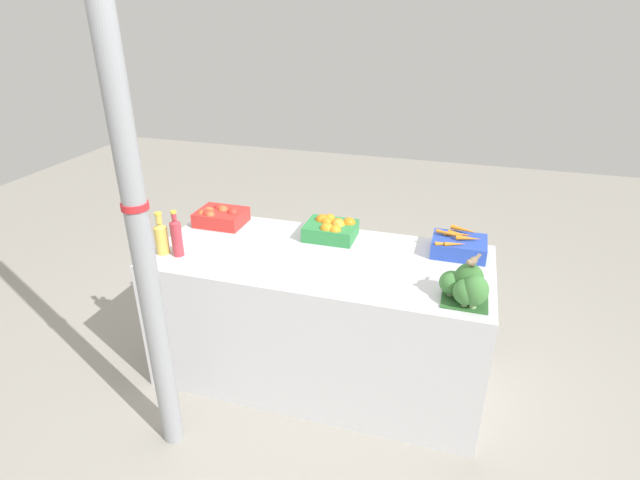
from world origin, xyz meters
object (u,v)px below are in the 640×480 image
object	(u,v)px
support_pole	(138,223)
broccoli_pile	(466,286)
carrot_crate	(459,245)
juice_bottle_golden	(161,237)
apple_crate	(220,216)
sparrow_bird	(472,261)
orange_crate	(331,228)
juice_bottle_ruby	(177,237)

from	to	relation	value
support_pole	broccoli_pile	distance (m)	1.53
carrot_crate	juice_bottle_golden	size ratio (longest dim) A/B	1.21
apple_crate	carrot_crate	world-z (taller)	carrot_crate
apple_crate	sparrow_bird	distance (m)	1.66
support_pole	sparrow_bird	xyz separation A→B (m)	(1.43, 0.49, -0.22)
apple_crate	carrot_crate	bearing A→B (deg)	0.31
orange_crate	juice_bottle_ruby	world-z (taller)	juice_bottle_ruby
broccoli_pile	juice_bottle_golden	world-z (taller)	juice_bottle_golden
apple_crate	orange_crate	xyz separation A→B (m)	(0.75, 0.01, 0.00)
juice_bottle_golden	juice_bottle_ruby	distance (m)	0.10
apple_crate	orange_crate	distance (m)	0.75
support_pole	orange_crate	size ratio (longest dim) A/B	8.38
broccoli_pile	apple_crate	bearing A→B (deg)	161.59
orange_crate	juice_bottle_ruby	distance (m)	0.91
orange_crate	carrot_crate	distance (m)	0.76
juice_bottle_golden	orange_crate	bearing A→B (deg)	29.22
broccoli_pile	sparrow_bird	distance (m)	0.13
broccoli_pile	juice_bottle_golden	size ratio (longest dim) A/B	0.96
juice_bottle_ruby	carrot_crate	bearing A→B (deg)	17.44
juice_bottle_golden	juice_bottle_ruby	world-z (taller)	juice_bottle_ruby
juice_bottle_golden	broccoli_pile	bearing A→B (deg)	-1.61
juice_bottle_ruby	support_pole	bearing A→B (deg)	-72.09
apple_crate	juice_bottle_golden	size ratio (longest dim) A/B	1.21
support_pole	apple_crate	xyz separation A→B (m)	(-0.14, 0.99, -0.38)
juice_bottle_golden	support_pole	bearing A→B (deg)	-62.65
apple_crate	sparrow_bird	size ratio (longest dim) A/B	2.37
carrot_crate	juice_bottle_golden	bearing A→B (deg)	-163.57
orange_crate	broccoli_pile	size ratio (longest dim) A/B	1.26
carrot_crate	sparrow_bird	bearing A→B (deg)	-82.72
orange_crate	broccoli_pile	xyz separation A→B (m)	(0.81, -0.53, 0.03)
juice_bottle_golden	juice_bottle_ruby	size ratio (longest dim) A/B	0.92
juice_bottle_golden	juice_bottle_ruby	xyz separation A→B (m)	(0.10, -0.00, 0.02)
support_pole	broccoli_pile	xyz separation A→B (m)	(1.42, 0.47, -0.34)
orange_crate	carrot_crate	xyz separation A→B (m)	(0.76, -0.01, -0.01)
orange_crate	carrot_crate	world-z (taller)	same
apple_crate	juice_bottle_ruby	bearing A→B (deg)	-92.66
apple_crate	support_pole	bearing A→B (deg)	-81.66
broccoli_pile	juice_bottle_golden	distance (m)	1.68
carrot_crate	broccoli_pile	size ratio (longest dim) A/B	1.26
orange_crate	sparrow_bird	size ratio (longest dim) A/B	2.37
orange_crate	broccoli_pile	world-z (taller)	broccoli_pile
apple_crate	juice_bottle_ruby	xyz separation A→B (m)	(-0.02, -0.47, 0.06)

